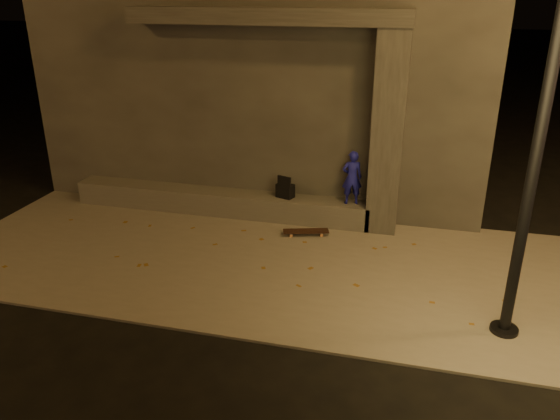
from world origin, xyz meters
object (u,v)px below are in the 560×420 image
(column, at_px, (388,135))
(backpack, at_px, (285,190))
(skateboard, at_px, (306,231))
(skateboarder, at_px, (352,178))

(column, xyz_separation_m, backpack, (-1.85, -0.00, -1.20))
(skateboard, bearing_deg, column, 9.55)
(skateboarder, relative_size, skateboard, 1.19)
(skateboarder, relative_size, backpack, 2.25)
(backpack, xyz_separation_m, skateboard, (0.55, -0.65, -0.53))
(skateboarder, bearing_deg, skateboard, 27.66)
(skateboarder, bearing_deg, column, 165.27)
(backpack, height_order, skateboard, backpack)
(column, height_order, skateboard, column)
(column, bearing_deg, skateboard, -153.34)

